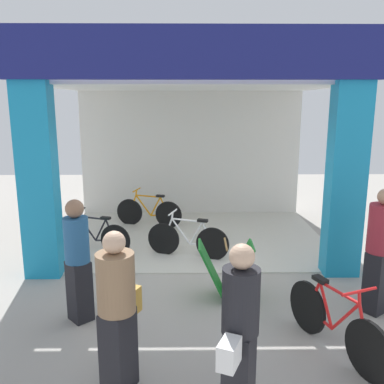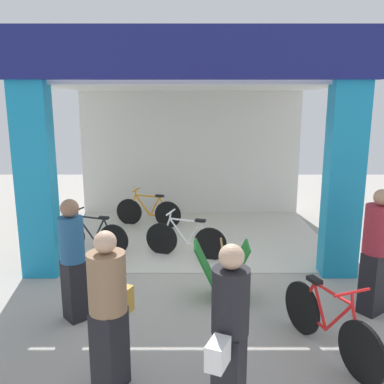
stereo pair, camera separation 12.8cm
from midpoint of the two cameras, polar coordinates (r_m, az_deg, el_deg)
name	(u,v)px [view 2 (the right image)]	position (r m, az deg, el deg)	size (l,w,h in m)	color
ground_plane	(192,274)	(6.82, 0.51, -11.20)	(18.56, 18.56, 0.00)	#9E9991
shop_facade	(192,139)	(8.13, 0.49, 7.26)	(5.48, 4.09, 3.77)	beige
bicycle_inside_0	(188,240)	(7.39, -0.10, -6.57)	(1.44, 0.53, 0.83)	black
bicycle_inside_1	(94,236)	(7.83, -12.87, -5.87)	(1.40, 0.51, 0.80)	black
bicycle_inside_2	(150,212)	(9.24, -5.35, -2.71)	(1.47, 0.48, 0.83)	black
bicycle_parked_0	(331,325)	(4.98, 19.29, -16.88)	(0.63, 1.51, 0.88)	black
sandwich_board_sign	(223,271)	(5.93, 4.94, -10.76)	(0.78, 0.51, 0.82)	#197226
pedestrian_0	(380,250)	(5.90, 25.02, -7.30)	(0.68, 0.59, 1.66)	black
pedestrian_1	(75,259)	(5.41, -15.16, -8.91)	(0.43, 0.43, 1.58)	black
pedestrian_2	(231,331)	(3.75, 6.44, -18.52)	(0.45, 0.63, 1.59)	black
pedestrian_3	(111,309)	(4.09, -10.20, -15.63)	(0.47, 0.59, 1.60)	black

